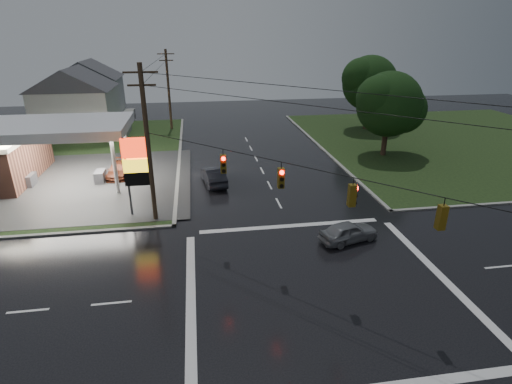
{
  "coord_description": "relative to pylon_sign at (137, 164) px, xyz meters",
  "views": [
    {
      "loc": [
        -6.24,
        -17.57,
        12.99
      ],
      "look_at": [
        -2.55,
        6.41,
        3.0
      ],
      "focal_mm": 28.0,
      "sensor_mm": 36.0,
      "label": 1
    }
  ],
  "objects": [
    {
      "name": "ground",
      "position": [
        10.5,
        -10.5,
        -4.01
      ],
      "size": [
        120.0,
        120.0,
        0.0
      ],
      "primitive_type": "plane",
      "color": "black",
      "rests_on": "ground"
    },
    {
      "name": "grass_nw",
      "position": [
        -15.5,
        15.5,
        -3.97
      ],
      "size": [
        36.0,
        36.0,
        0.08
      ],
      "primitive_type": "cube",
      "color": "black",
      "rests_on": "ground"
    },
    {
      "name": "grass_ne",
      "position": [
        36.5,
        15.5,
        -3.97
      ],
      "size": [
        36.0,
        36.0,
        0.08
      ],
      "primitive_type": "cube",
      "color": "black",
      "rests_on": "ground"
    },
    {
      "name": "pylon_sign",
      "position": [
        0.0,
        0.0,
        0.0
      ],
      "size": [
        2.0,
        0.35,
        6.0
      ],
      "color": "#59595E",
      "rests_on": "ground"
    },
    {
      "name": "utility_pole_nw",
      "position": [
        1.0,
        -1.0,
        1.71
      ],
      "size": [
        2.2,
        0.32,
        11.0
      ],
      "color": "#382619",
      "rests_on": "ground"
    },
    {
      "name": "utility_pole_n",
      "position": [
        1.0,
        27.5,
        1.46
      ],
      "size": [
        2.2,
        0.32,
        10.5
      ],
      "color": "#382619",
      "rests_on": "ground"
    },
    {
      "name": "traffic_signals",
      "position": [
        10.52,
        -10.52,
        2.47
      ],
      "size": [
        26.87,
        26.87,
        1.47
      ],
      "color": "black",
      "rests_on": "ground"
    },
    {
      "name": "house_near",
      "position": [
        -10.45,
        25.5,
        0.39
      ],
      "size": [
        11.05,
        8.48,
        8.6
      ],
      "color": "silver",
      "rests_on": "ground"
    },
    {
      "name": "house_far",
      "position": [
        -11.45,
        37.5,
        0.39
      ],
      "size": [
        11.05,
        8.48,
        8.6
      ],
      "color": "silver",
      "rests_on": "ground"
    },
    {
      "name": "tree_ne_near",
      "position": [
        24.64,
        11.49,
        1.55
      ],
      "size": [
        7.99,
        6.8,
        8.98
      ],
      "color": "black",
      "rests_on": "ground"
    },
    {
      "name": "tree_ne_far",
      "position": [
        27.65,
        23.49,
        2.17
      ],
      "size": [
        8.46,
        7.2,
        9.8
      ],
      "color": "black",
      "rests_on": "ground"
    },
    {
      "name": "car_north",
      "position": [
        5.6,
        5.61,
        -3.24
      ],
      "size": [
        2.32,
        4.88,
        1.54
      ],
      "primitive_type": "imported",
      "rotation": [
        0.0,
        0.0,
        3.29
      ],
      "color": "black",
      "rests_on": "ground"
    },
    {
      "name": "car_crossing",
      "position": [
        13.75,
        -6.16,
        -3.33
      ],
      "size": [
        4.26,
        2.63,
        1.35
      ],
      "primitive_type": "imported",
      "rotation": [
        0.0,
        0.0,
        1.85
      ],
      "color": "slate",
      "rests_on": "ground"
    },
    {
      "name": "car_pump",
      "position": [
        -3.15,
        8.98,
        -3.37
      ],
      "size": [
        1.82,
        4.42,
        1.28
      ],
      "primitive_type": "imported",
      "rotation": [
        0.0,
        0.0,
        -0.01
      ],
      "color": "#522112",
      "rests_on": "ground"
    }
  ]
}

